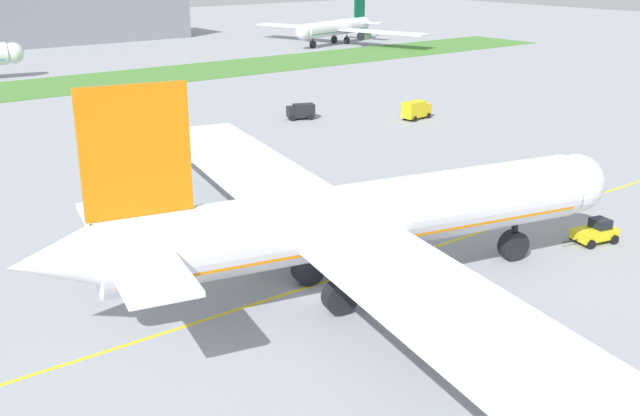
{
  "coord_description": "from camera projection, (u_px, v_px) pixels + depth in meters",
  "views": [
    {
      "loc": [
        -33.18,
        -44.82,
        26.51
      ],
      "look_at": [
        7.0,
        7.72,
        3.95
      ],
      "focal_mm": 42.48,
      "sensor_mm": 36.0,
      "label": 1
    }
  ],
  "objects": [
    {
      "name": "ground_plane",
      "position": [
        309.0,
        295.0,
        61.33
      ],
      "size": [
        600.0,
        600.0,
        0.0
      ],
      "primitive_type": "plane",
      "color": "#9399A0",
      "rests_on": "ground"
    },
    {
      "name": "terminal_building",
      "position": [
        30.0,
        14.0,
        221.1
      ],
      "size": [
        93.88,
        20.0,
        18.0
      ],
      "primitive_type": "cube",
      "color": "gray",
      "rests_on": "ground"
    },
    {
      "name": "pushback_tug",
      "position": [
        595.0,
        232.0,
        72.19
      ],
      "size": [
        6.1,
        3.37,
        2.29
      ],
      "color": "yellow",
      "rests_on": "ground"
    },
    {
      "name": "service_truck_baggage_loader",
      "position": [
        301.0,
        111.0,
        124.94
      ],
      "size": [
        4.91,
        3.62,
        2.5
      ],
      "color": "black",
      "rests_on": "ground"
    },
    {
      "name": "airliner_foreground",
      "position": [
        353.0,
        221.0,
        59.99
      ],
      "size": [
        50.56,
        80.03,
        18.22
      ],
      "color": "white",
      "rests_on": "ground"
    },
    {
      "name": "service_truck_catering_van",
      "position": [
        416.0,
        110.0,
        124.9
      ],
      "size": [
        5.75,
        3.0,
        3.0
      ],
      "color": "yellow",
      "rests_on": "ground"
    },
    {
      "name": "apron_taxi_line",
      "position": [
        300.0,
        290.0,
        62.34
      ],
      "size": [
        280.0,
        0.36,
        0.01
      ],
      "primitive_type": "cube",
      "color": "yellow",
      "rests_on": "ground"
    },
    {
      "name": "ground_crew_wingwalker_port",
      "position": [
        522.0,
        379.0,
        47.49
      ],
      "size": [
        0.48,
        0.49,
        1.68
      ],
      "color": "black",
      "rests_on": "ground"
    },
    {
      "name": "parked_airliner_far_outer",
      "position": [
        337.0,
        28.0,
        224.4
      ],
      "size": [
        36.97,
        58.44,
        14.01
      ],
      "color": "white",
      "rests_on": "ground"
    }
  ]
}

